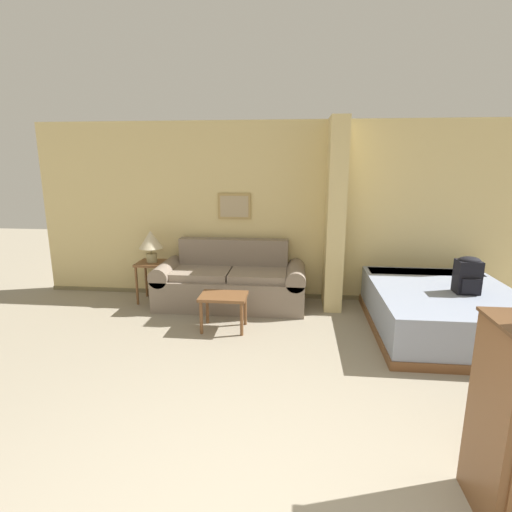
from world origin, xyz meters
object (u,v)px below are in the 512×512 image
(coffee_table, at_px, (224,300))
(table_lamp, at_px, (151,241))
(bed, at_px, (442,310))
(backpack, at_px, (468,274))
(couch, at_px, (231,283))

(coffee_table, xyz_separation_m, table_lamp, (-1.22, 0.92, 0.54))
(coffee_table, relative_size, bed, 0.27)
(table_lamp, height_order, backpack, table_lamp)
(couch, height_order, backpack, backpack)
(backpack, bearing_deg, coffee_table, -178.36)
(backpack, bearing_deg, bed, 145.73)
(table_lamp, xyz_separation_m, backpack, (4.06, -0.84, -0.15))
(table_lamp, bearing_deg, coffee_table, -36.85)
(couch, relative_size, bed, 1.02)
(bed, xyz_separation_m, backpack, (0.19, -0.13, 0.49))
(couch, xyz_separation_m, bed, (2.70, -0.66, -0.06))
(couch, relative_size, coffee_table, 3.73)
(couch, distance_m, bed, 2.78)
(bed, bearing_deg, table_lamp, 169.65)
(coffee_table, bearing_deg, backpack, 1.64)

